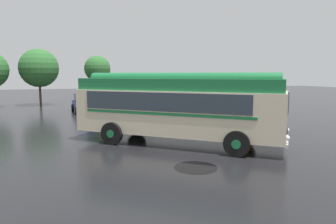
{
  "coord_description": "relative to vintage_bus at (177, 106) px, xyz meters",
  "views": [
    {
      "loc": [
        -4.84,
        -14.07,
        3.42
      ],
      "look_at": [
        -0.23,
        1.15,
        1.4
      ],
      "focal_mm": 32.0,
      "sensor_mm": 36.0,
      "label": 1
    }
  ],
  "objects": [
    {
      "name": "car_mid_right",
      "position": [
        1.36,
        13.96,
        -1.05
      ],
      "size": [
        2.21,
        4.32,
        1.66
      ],
      "color": "black",
      "rests_on": "ground"
    },
    {
      "name": "car_mid_left",
      "position": [
        -1.54,
        14.17,
        -1.05
      ],
      "size": [
        2.33,
        4.37,
        1.66
      ],
      "color": "navy",
      "rests_on": "ground"
    },
    {
      "name": "vintage_bus",
      "position": [
        0.0,
        0.0,
        0.0
      ],
      "size": [
        9.43,
        8.16,
        3.49
      ],
      "color": "beige",
      "rests_on": "ground"
    },
    {
      "name": "ground_plane",
      "position": [
        0.22,
        0.36,
        -1.89
      ],
      "size": [
        120.0,
        120.0,
        0.0
      ],
      "primitive_type": "plane",
      "color": "black"
    },
    {
      "name": "tree_left_of_centre",
      "position": [
        -8.6,
        21.58,
        2.21
      ],
      "size": [
        4.13,
        4.13,
        6.13
      ],
      "color": "#4C3823",
      "rests_on": "ground"
    },
    {
      "name": "puddle_patch",
      "position": [
        -0.55,
        -3.79,
        -1.89
      ],
      "size": [
        1.61,
        1.61,
        0.01
      ],
      "primitive_type": "cylinder",
      "color": "black",
      "rests_on": "ground"
    },
    {
      "name": "car_near_left",
      "position": [
        -4.06,
        14.12,
        -1.05
      ],
      "size": [
        2.35,
        4.38,
        1.66
      ],
      "color": "navy",
      "rests_on": "ground"
    },
    {
      "name": "traffic_cone",
      "position": [
        3.27,
        -1.24,
        -1.62
      ],
      "size": [
        0.36,
        0.36,
        0.55
      ],
      "primitive_type": "cone",
      "color": "orange",
      "rests_on": "ground"
    },
    {
      "name": "tree_centre",
      "position": [
        -2.32,
        21.36,
        2.12
      ],
      "size": [
        2.93,
        2.93,
        5.5
      ],
      "color": "#4C3823",
      "rests_on": "ground"
    }
  ]
}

